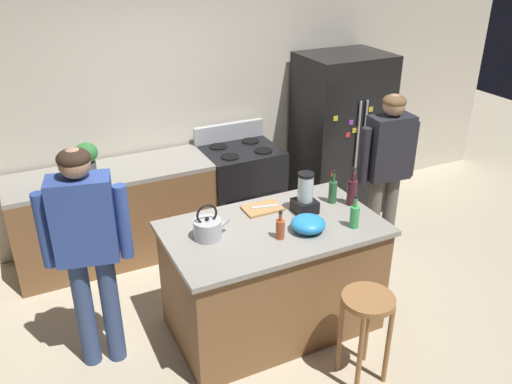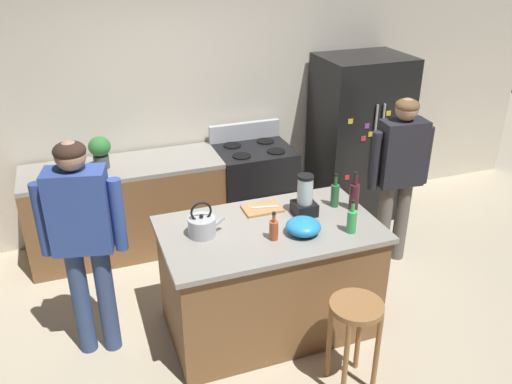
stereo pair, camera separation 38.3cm
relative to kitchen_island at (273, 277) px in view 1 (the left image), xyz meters
name	(u,v)px [view 1 (the left image)]	position (x,y,z in m)	size (l,w,h in m)	color
ground_plane	(272,323)	(0.00, 0.00, -0.46)	(14.00, 14.00, 0.00)	beige
back_wall	(184,100)	(0.00, 1.95, 0.89)	(8.00, 0.10, 2.70)	beige
kitchen_island	(273,277)	(0.00, 0.00, 0.00)	(1.62, 0.94, 0.91)	brown
back_counter_run	(123,213)	(-0.80, 1.55, 0.00)	(2.00, 0.64, 0.91)	brown
refrigerator	(340,135)	(1.60, 1.50, 0.42)	(0.90, 0.73, 1.75)	black
stove_range	(241,189)	(0.42, 1.52, 0.01)	(0.76, 0.65, 1.09)	black
person_by_island_left	(87,241)	(-1.30, 0.19, 0.56)	(0.60, 0.30, 1.68)	#384C7A
person_by_sink_right	(387,162)	(1.45, 0.51, 0.51)	(0.60, 0.26, 1.60)	#66605B
bar_stool	(367,316)	(0.31, -0.77, 0.08)	(0.36, 0.36, 0.69)	#9E6B3D
potted_plant	(87,157)	(-1.06, 1.55, 0.63)	(0.20, 0.20, 0.30)	#4C4C51
blender_appliance	(305,196)	(0.32, 0.10, 0.59)	(0.17, 0.17, 0.33)	black
bottle_soda	(355,216)	(0.53, -0.27, 0.55)	(0.07, 0.07, 0.26)	#3FB259
bottle_cooking_sauce	(280,228)	(-0.04, -0.17, 0.53)	(0.06, 0.06, 0.22)	#B24C26
bottle_olive_oil	(333,191)	(0.60, 0.14, 0.55)	(0.07, 0.07, 0.28)	#2D6638
bottle_wine	(352,191)	(0.72, 0.04, 0.57)	(0.08, 0.08, 0.32)	#471923
mixing_bowl	(308,224)	(0.19, -0.17, 0.51)	(0.25, 0.25, 0.11)	#268CD8
tea_kettle	(208,228)	(-0.50, 0.06, 0.53)	(0.28, 0.20, 0.27)	#B7BABF
cutting_board	(262,208)	(0.04, 0.27, 0.46)	(0.30, 0.20, 0.02)	#B7844C
chef_knife	(265,206)	(0.06, 0.27, 0.48)	(0.22, 0.03, 0.01)	#B7BABF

